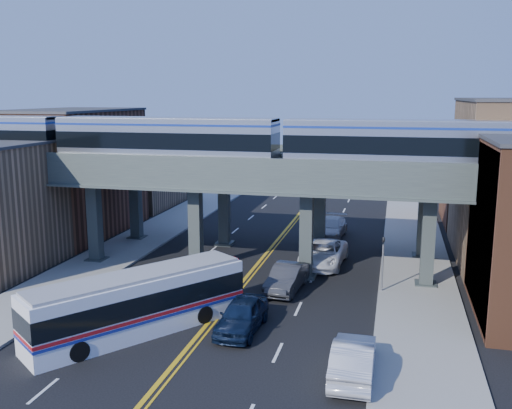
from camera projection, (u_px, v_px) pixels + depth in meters
ground at (215, 314)px, 32.84m from camera, size 120.00×120.00×0.00m
sidewalk_west at (115, 254)px, 45.05m from camera, size 5.00×70.00×0.16m
sidewalk_east at (417, 275)px, 39.67m from camera, size 5.00×70.00×0.16m
building_west_b at (73, 173)px, 51.38m from camera, size 8.00×14.00×11.00m
building_west_c at (137, 171)px, 64.06m from camera, size 8.00×10.00×8.00m
building_east_c at (488, 178)px, 55.30m from camera, size 8.00×10.00×9.00m
mural_panel at (480, 233)px, 32.34m from camera, size 0.10×9.50×9.50m
elevated_viaduct_near at (250, 183)px, 39.24m from camera, size 52.00×3.60×7.40m
elevated_viaduct_far at (271, 170)px, 45.91m from camera, size 52.00×3.60×7.40m
transit_train at (167, 140)px, 40.10m from camera, size 48.49×3.04×3.55m
stop_sign at (234, 270)px, 35.30m from camera, size 0.76×0.09×2.63m
traffic_signal at (383, 258)px, 35.97m from camera, size 0.15×0.18×4.10m
transit_bus at (138, 304)px, 30.11m from camera, size 9.29×11.25×3.10m
car_lane_a at (242, 315)px, 30.45m from camera, size 2.19×5.12×1.72m
car_lane_b at (287, 278)px, 36.72m from camera, size 2.26×5.27×1.69m
car_lane_c at (323, 253)px, 42.20m from camera, size 3.30×6.52×1.77m
car_lane_d at (331, 228)px, 50.52m from camera, size 2.80×6.00×1.70m
car_parked_curb at (353, 359)px, 25.43m from camera, size 1.84×5.26×1.73m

